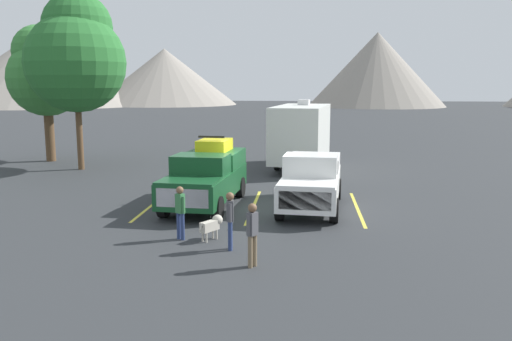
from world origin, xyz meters
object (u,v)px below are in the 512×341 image
(person_b, at_px, (230,217))
(pickup_truck_a, at_px, (207,175))
(camper_trailer_a, at_px, (301,133))
(person_a, at_px, (180,209))
(pickup_truck_b, at_px, (312,180))
(person_c, at_px, (252,231))
(dog, at_px, (213,224))

(person_b, bearing_deg, pickup_truck_a, 107.10)
(camper_trailer_a, xyz_separation_m, person_b, (-1.82, -14.35, -1.01))
(pickup_truck_a, height_order, person_a, pickup_truck_a)
(camper_trailer_a, bearing_deg, person_a, -104.17)
(pickup_truck_a, xyz_separation_m, person_b, (1.65, -5.36, -0.21))
(person_b, bearing_deg, person_a, 152.47)
(pickup_truck_b, xyz_separation_m, camper_trailer_a, (-0.47, 9.14, 0.88))
(pickup_truck_b, height_order, camper_trailer_a, camper_trailer_a)
(person_a, bearing_deg, person_c, -42.61)
(camper_trailer_a, relative_size, dog, 9.22)
(pickup_truck_b, distance_m, dog, 5.22)
(person_a, relative_size, person_b, 0.98)
(camper_trailer_a, bearing_deg, person_c, -93.90)
(pickup_truck_a, relative_size, pickup_truck_b, 1.02)
(person_a, xyz_separation_m, person_b, (1.60, -0.83, 0.02))
(dog, bearing_deg, person_b, -55.04)
(pickup_truck_b, relative_size, person_a, 3.44)
(person_b, bearing_deg, camper_trailer_a, 82.78)
(pickup_truck_b, distance_m, person_b, 5.69)
(dog, bearing_deg, pickup_truck_b, 55.48)
(person_a, xyz_separation_m, dog, (0.94, 0.10, -0.46))
(pickup_truck_a, xyz_separation_m, person_c, (2.40, -6.69, -0.20))
(person_a, distance_m, person_b, 1.80)
(pickup_truck_b, distance_m, person_a, 5.85)
(person_a, distance_m, dog, 1.05)
(pickup_truck_a, xyz_separation_m, camper_trailer_a, (3.47, 8.98, 0.80))
(camper_trailer_a, xyz_separation_m, person_c, (-1.07, -15.67, -1.00))
(person_b, distance_m, person_c, 1.52)
(pickup_truck_b, bearing_deg, person_c, -103.27)
(pickup_truck_b, height_order, dog, pickup_truck_b)
(person_c, relative_size, dog, 2.00)
(pickup_truck_a, bearing_deg, person_c, -70.27)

